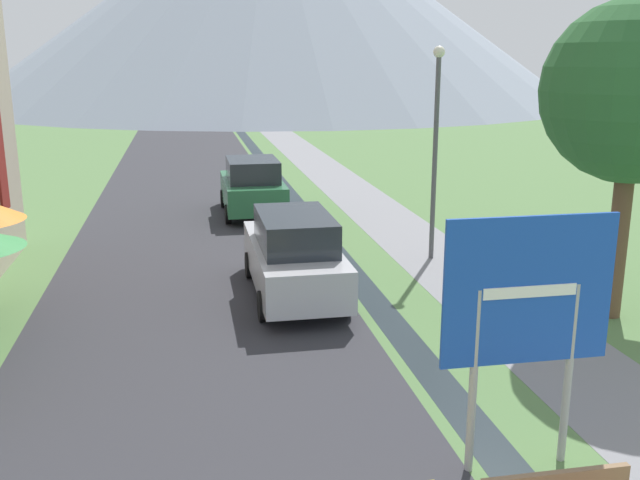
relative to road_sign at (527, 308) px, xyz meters
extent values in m
plane|color=#517542|center=(-1.33, 16.17, -2.08)|extent=(160.00, 160.00, 0.00)
cube|color=#2D2D33|center=(-3.83, 26.17, -2.07)|extent=(6.40, 60.00, 0.01)
cube|color=slate|center=(2.27, 26.17, -2.07)|extent=(2.20, 60.00, 0.01)
cube|color=black|center=(-0.13, 26.17, -2.08)|extent=(0.60, 60.00, 0.00)
cylinder|color=#9E9EA3|center=(-0.62, 0.02, -0.90)|extent=(0.10, 0.10, 2.35)
cylinder|color=#9E9EA3|center=(0.62, 0.02, -0.90)|extent=(0.10, 0.10, 2.35)
cube|color=#1947B7|center=(0.00, 0.00, 0.22)|extent=(2.12, 0.05, 1.80)
cube|color=white|center=(0.00, -0.03, 0.22)|extent=(1.16, 0.02, 0.14)
cube|color=#B2B2B7|center=(-1.73, 7.02, -1.36)|extent=(1.70, 4.56, 0.84)
cube|color=#23282D|center=(-1.73, 6.80, -0.60)|extent=(1.45, 2.51, 0.68)
cylinder|color=black|center=(-2.54, 8.44, -1.78)|extent=(0.18, 0.60, 0.60)
cylinder|color=black|center=(-0.92, 8.44, -1.78)|extent=(0.18, 0.60, 0.60)
cylinder|color=black|center=(-2.54, 5.61, -1.78)|extent=(0.18, 0.60, 0.60)
cylinder|color=black|center=(-0.92, 5.61, -1.78)|extent=(0.18, 0.60, 0.60)
cube|color=#28663D|center=(-1.81, 15.30, -1.36)|extent=(1.83, 4.05, 0.84)
cube|color=#23282D|center=(-1.81, 15.09, -0.60)|extent=(1.56, 2.23, 0.68)
cylinder|color=black|center=(-2.69, 16.55, -1.78)|extent=(0.18, 0.60, 0.60)
cylinder|color=black|center=(-0.93, 16.55, -1.78)|extent=(0.18, 0.60, 0.60)
cylinder|color=black|center=(-2.69, 14.04, -1.78)|extent=(0.18, 0.60, 0.60)
cylinder|color=black|center=(-0.93, 14.04, -1.78)|extent=(0.18, 0.60, 0.60)
cylinder|color=#515156|center=(2.13, 9.24, 0.39)|extent=(0.12, 0.12, 4.94)
sphere|color=silver|center=(2.13, 9.24, 2.99)|extent=(0.28, 0.28, 0.28)
cylinder|color=brown|center=(4.21, 4.60, -0.62)|extent=(0.36, 0.36, 2.91)
sphere|color=#285B2D|center=(4.21, 4.60, 2.27)|extent=(3.38, 3.38, 3.38)
camera|label=1|loc=(-3.88, -7.33, 2.87)|focal=40.00mm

